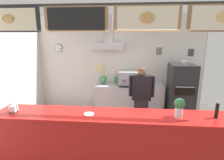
% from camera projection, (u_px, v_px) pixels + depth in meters
% --- Properties ---
extents(ground_plane, '(6.37, 6.37, 0.00)m').
position_uv_depth(ground_plane, '(112.00, 155.00, 3.79)').
color(ground_plane, '#514C47').
extents(back_wall_assembly, '(5.31, 2.95, 3.04)m').
position_uv_depth(back_wall_assembly, '(118.00, 61.00, 5.78)').
color(back_wall_assembly, gray).
rests_on(back_wall_assembly, ground_plane).
extents(service_counter, '(4.05, 0.64, 1.08)m').
position_uv_depth(service_counter, '(110.00, 142.00, 3.29)').
color(service_counter, '#B21916').
rests_on(service_counter, ground_plane).
extents(back_prep_counter, '(2.07, 0.62, 0.92)m').
position_uv_depth(back_prep_counter, '(129.00, 99.00, 5.79)').
color(back_prep_counter, '#B7BABF').
rests_on(back_prep_counter, ground_plane).
extents(pizza_oven, '(0.69, 0.75, 1.73)m').
position_uv_depth(pizza_oven, '(181.00, 92.00, 5.29)').
color(pizza_oven, '#232326').
rests_on(pizza_oven, ground_plane).
extents(shop_worker, '(0.61, 0.24, 1.68)m').
position_uv_depth(shop_worker, '(141.00, 100.00, 4.42)').
color(shop_worker, '#232328').
rests_on(shop_worker, ground_plane).
extents(espresso_machine, '(0.58, 0.54, 0.43)m').
position_uv_depth(espresso_machine, '(128.00, 78.00, 5.61)').
color(espresso_machine, '#A3A5AD').
rests_on(espresso_machine, back_prep_counter).
extents(potted_oregano, '(0.20, 0.20, 0.23)m').
position_uv_depth(potted_oregano, '(149.00, 82.00, 5.57)').
color(potted_oregano, '#9E563D').
rests_on(potted_oregano, back_prep_counter).
extents(potted_rosemary, '(0.25, 0.25, 0.28)m').
position_uv_depth(potted_rosemary, '(103.00, 79.00, 5.73)').
color(potted_rosemary, '#4C4C51').
rests_on(potted_rosemary, back_prep_counter).
extents(potted_basil, '(0.17, 0.17, 0.21)m').
position_uv_depth(potted_basil, '(138.00, 81.00, 5.64)').
color(potted_basil, '#9E563D').
rests_on(potted_basil, back_prep_counter).
extents(potted_sage, '(0.24, 0.24, 0.27)m').
position_uv_depth(potted_sage, '(118.00, 80.00, 5.65)').
color(potted_sage, '#9E563D').
rests_on(potted_sage, back_prep_counter).
extents(napkin_holder, '(0.13, 0.13, 0.13)m').
position_uv_depth(napkin_holder, '(14.00, 109.00, 3.25)').
color(napkin_holder, '#262628').
rests_on(napkin_holder, service_counter).
extents(pepper_grinder, '(0.06, 0.06, 0.29)m').
position_uv_depth(pepper_grinder, '(217.00, 110.00, 2.98)').
color(pepper_grinder, black).
rests_on(pepper_grinder, service_counter).
extents(basil_vase, '(0.18, 0.18, 0.33)m').
position_uv_depth(basil_vase, '(179.00, 107.00, 3.00)').
color(basil_vase, silver).
rests_on(basil_vase, service_counter).
extents(condiment_plate, '(0.17, 0.17, 0.01)m').
position_uv_depth(condiment_plate, '(89.00, 114.00, 3.15)').
color(condiment_plate, white).
rests_on(condiment_plate, service_counter).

